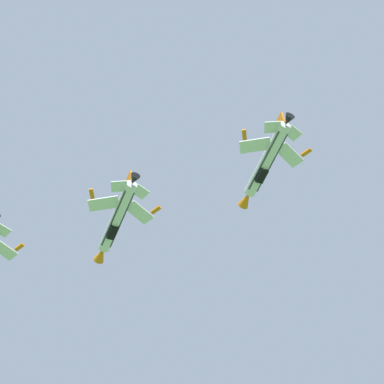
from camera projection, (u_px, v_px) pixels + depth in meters
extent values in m
cube|color=white|center=(3.00, 250.00, 138.99)|extent=(4.52, 3.99, 0.69)
cube|color=orange|center=(19.00, 247.00, 139.04)|extent=(1.40, 1.64, 0.30)
cube|color=white|center=(2.00, 230.00, 136.95)|extent=(2.76, 2.57, 0.42)
cylinder|color=white|center=(117.00, 217.00, 133.49)|extent=(3.28, 12.12, 1.70)
cube|color=#383D47|center=(118.00, 219.00, 133.12)|extent=(2.81, 10.19, 0.56)
cone|color=orange|center=(101.00, 254.00, 137.25)|extent=(1.87, 2.59, 1.56)
cone|color=black|center=(134.00, 180.00, 129.95)|extent=(1.56, 1.77, 1.36)
ellipsoid|color=#192333|center=(111.00, 228.00, 135.39)|extent=(1.63, 3.33, 1.21)
cube|color=black|center=(113.00, 232.00, 133.98)|extent=(1.47, 2.34, 0.96)
cube|color=white|center=(104.00, 204.00, 131.74)|extent=(4.60, 3.24, 0.66)
cube|color=orange|center=(92.00, 194.00, 130.53)|extent=(1.10, 1.70, 0.30)
cube|color=white|center=(139.00, 212.00, 133.30)|extent=(4.52, 3.99, 0.66)
cube|color=orange|center=(156.00, 210.00, 133.35)|extent=(1.40, 1.64, 0.30)
cube|color=white|center=(119.00, 186.00, 130.36)|extent=(2.56, 2.19, 0.40)
cube|color=white|center=(140.00, 192.00, 131.27)|extent=(2.76, 2.57, 0.40)
cube|color=orange|center=(128.00, 183.00, 132.41)|extent=(0.83, 2.64, 2.61)
cylinder|color=white|center=(267.00, 160.00, 131.10)|extent=(3.28, 12.12, 1.70)
cube|color=#383D47|center=(268.00, 162.00, 130.73)|extent=(2.81, 10.19, 0.56)
cone|color=orange|center=(246.00, 199.00, 134.85)|extent=(1.87, 2.59, 1.56)
cone|color=black|center=(288.00, 120.00, 127.55)|extent=(1.56, 1.77, 1.36)
ellipsoid|color=#192333|center=(258.00, 172.00, 132.99)|extent=(1.63, 3.33, 1.22)
cube|color=black|center=(262.00, 175.00, 131.59)|extent=(1.47, 2.34, 0.96)
cube|color=white|center=(255.00, 145.00, 129.35)|extent=(4.60, 3.24, 0.67)
cube|color=orange|center=(244.00, 135.00, 128.13)|extent=(1.10, 1.70, 0.30)
cube|color=white|center=(289.00, 155.00, 130.91)|extent=(4.52, 3.99, 0.67)
cube|color=orange|center=(306.00, 152.00, 130.96)|extent=(1.40, 1.64, 0.30)
cube|color=white|center=(272.00, 127.00, 127.96)|extent=(2.56, 2.19, 0.40)
cube|color=white|center=(293.00, 133.00, 128.88)|extent=(2.76, 2.57, 0.40)
cube|color=orange|center=(279.00, 125.00, 130.02)|extent=(0.83, 2.64, 2.61)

